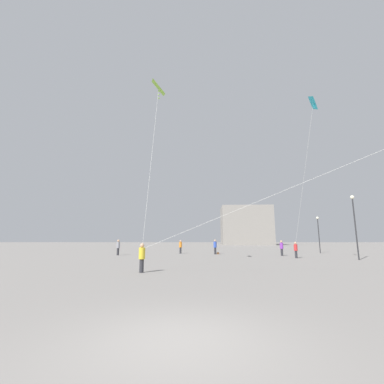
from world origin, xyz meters
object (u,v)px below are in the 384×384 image
person_in_grey (118,247)px  building_left_hall (245,226)px  person_in_yellow (142,256)px  handbag_beside_flyer (218,253)px  person_in_orange (181,246)px  lamppost_east (318,228)px  kite_lime_delta (159,89)px  person_in_red (296,249)px  person_in_purple (282,247)px  person_in_blue (215,246)px  kite_cyan_delta (313,105)px  lamppost_west (354,217)px

person_in_grey → building_left_hall: (25.77, 56.54, 5.21)m
person_in_yellow → person_in_grey: bearing=85.6°
handbag_beside_flyer → person_in_grey: bearing=-169.7°
person_in_orange → lamppost_east: lamppost_east is taller
kite_lime_delta → handbag_beside_flyer: 20.72m
handbag_beside_flyer → building_left_hall: bearing=75.7°
person_in_red → person_in_purple: bearing=-9.1°
person_in_blue → handbag_beside_flyer: 0.94m
handbag_beside_flyer → person_in_purple: bearing=-22.5°
person_in_grey → person_in_yellow: (6.03, -15.90, -0.09)m
person_in_red → kite_lime_delta: size_ratio=0.13×
person_in_purple → handbag_beside_flyer: bearing=-145.1°
person_in_grey → person_in_yellow: size_ratio=1.10×
person_in_blue → kite_cyan_delta: kite_cyan_delta is taller
person_in_purple → lamppost_west: 8.30m
person_in_grey → person_in_red: 19.62m
kite_lime_delta → person_in_yellow: bearing=-94.9°
person_in_grey → lamppost_east: lamppost_east is taller
person_in_purple → building_left_hall: (6.87, 57.27, 5.26)m
person_in_blue → lamppost_west: 15.42m
person_in_orange → handbag_beside_flyer: 5.07m
person_in_purple → kite_lime_delta: (-12.61, -12.10, 12.33)m
kite_lime_delta → lamppost_west: (17.65, 6.20, -9.37)m
lamppost_east → kite_cyan_delta: bearing=-113.3°
person_in_orange → lamppost_west: size_ratio=0.29×
person_in_orange → person_in_red: person_in_orange is taller
person_in_red → person_in_yellow: 17.39m
person_in_yellow → lamppost_west: size_ratio=0.28×
person_in_purple → lamppost_east: (6.90, 5.52, 2.35)m
person_in_blue → person_in_purple: (7.36, -2.80, -0.05)m
person_in_blue → person_in_purple: bearing=132.5°
kite_cyan_delta → building_left_hall: size_ratio=0.79×
person_in_red → person_in_purple: size_ratio=0.93×
kite_cyan_delta → kite_lime_delta: size_ratio=1.03×
person_in_orange → lamppost_east: 18.85m
person_in_orange → kite_cyan_delta: kite_cyan_delta is taller
person_in_blue → kite_cyan_delta: 18.98m
kite_cyan_delta → person_in_orange: bearing=132.9°
person_in_orange → person_in_purple: size_ratio=1.01×
kite_lime_delta → lamppost_west: kite_lime_delta is taller
person_in_grey → kite_lime_delta: bearing=-126.9°
handbag_beside_flyer → kite_lime_delta: bearing=-110.5°
kite_lime_delta → building_left_hall: (19.48, 69.37, -7.07)m
person_in_purple → lamppost_west: lamppost_west is taller
kite_lime_delta → building_left_hall: kite_lime_delta is taller
person_in_orange → person_in_red: size_ratio=1.09×
kite_cyan_delta → lamppost_east: size_ratio=2.65×
building_left_hall → handbag_beside_flyer: (-13.88, -54.37, -6.08)m
person_in_yellow → person_in_red: bearing=16.0°
person_in_yellow → kite_cyan_delta: kite_cyan_delta is taller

